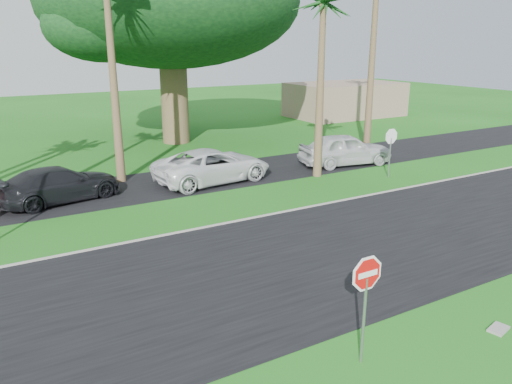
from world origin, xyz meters
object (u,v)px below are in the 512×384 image
object	(u,v)px
stop_sign_near	(366,288)
stop_sign_far	(391,143)
car_dark	(59,185)
car_minivan	(213,166)
car_pickup	(345,149)

from	to	relation	value
stop_sign_near	stop_sign_far	size ratio (longest dim) A/B	1.00
car_dark	car_minivan	bearing A→B (deg)	-106.76
stop_sign_far	car_minivan	distance (m)	8.94
stop_sign_far	car_dark	bearing A→B (deg)	-15.14
stop_sign_far	car_dark	world-z (taller)	stop_sign_far
stop_sign_near	car_minivan	size ratio (longest dim) A/B	0.45
stop_sign_near	car_dark	size ratio (longest dim) A/B	0.51
stop_sign_near	car_dark	xyz separation A→B (m)	(-3.65, 15.10, -1.02)
car_pickup	car_dark	bearing A→B (deg)	96.68
stop_sign_near	stop_sign_far	world-z (taller)	same
stop_sign_far	car_pickup	world-z (taller)	stop_sign_far
car_minivan	car_pickup	xyz separation A→B (m)	(7.86, -0.50, 0.07)
car_dark	car_pickup	size ratio (longest dim) A/B	1.00
car_minivan	stop_sign_near	bearing A→B (deg)	161.12
car_dark	car_minivan	world-z (taller)	car_minivan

